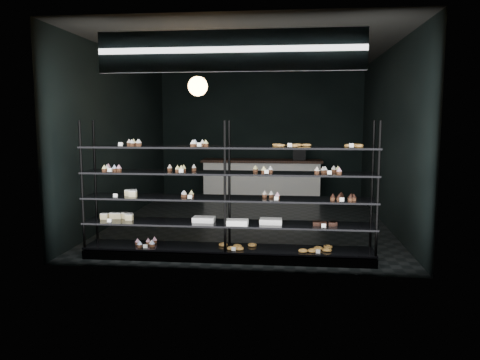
{
  "coord_description": "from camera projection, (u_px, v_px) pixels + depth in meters",
  "views": [
    {
      "loc": [
        0.76,
        -8.71,
        1.9
      ],
      "look_at": [
        0.02,
        -1.9,
        1.04
      ],
      "focal_mm": 35.0,
      "sensor_mm": 36.0,
      "label": 1
    }
  ],
  "objects": [
    {
      "name": "room",
      "position": [
        250.0,
        137.0,
        8.71
      ],
      "size": [
        5.01,
        6.01,
        3.2
      ],
      "color": "black",
      "rests_on": "ground"
    },
    {
      "name": "display_shelf",
      "position": [
        225.0,
        214.0,
        6.43
      ],
      "size": [
        4.0,
        0.5,
        1.91
      ],
      "color": "black",
      "rests_on": "room"
    },
    {
      "name": "service_counter",
      "position": [
        262.0,
        179.0,
        11.31
      ],
      "size": [
        2.87,
        0.65,
        1.23
      ],
      "color": "silver",
      "rests_on": "room"
    },
    {
      "name": "pendant_lamp",
      "position": [
        198.0,
        86.0,
        7.39
      ],
      "size": [
        0.31,
        0.31,
        0.88
      ],
      "color": "black",
      "rests_on": "room"
    },
    {
      "name": "signage",
      "position": [
        230.0,
        51.0,
        5.68
      ],
      "size": [
        3.3,
        0.05,
        0.5
      ],
      "color": "#0D1F45",
      "rests_on": "room"
    }
  ]
}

